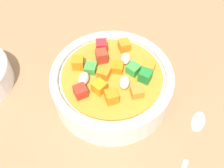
# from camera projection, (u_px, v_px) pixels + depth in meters

# --- Properties ---
(ground_plane) EXTENTS (1.40, 1.40, 0.02)m
(ground_plane) POSITION_uv_depth(u_px,v_px,m) (112.00, 97.00, 0.45)
(ground_plane) COLOR #9E754F
(soup_bowl_main) EXTENTS (0.19, 0.19, 0.07)m
(soup_bowl_main) POSITION_uv_depth(u_px,v_px,m) (112.00, 83.00, 0.42)
(soup_bowl_main) COLOR white
(soup_bowl_main) RESTS_ON ground_plane
(spoon) EXTENTS (0.14, 0.18, 0.01)m
(spoon) POSITION_uv_depth(u_px,v_px,m) (186.00, 161.00, 0.37)
(spoon) COLOR silver
(spoon) RESTS_ON ground_plane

